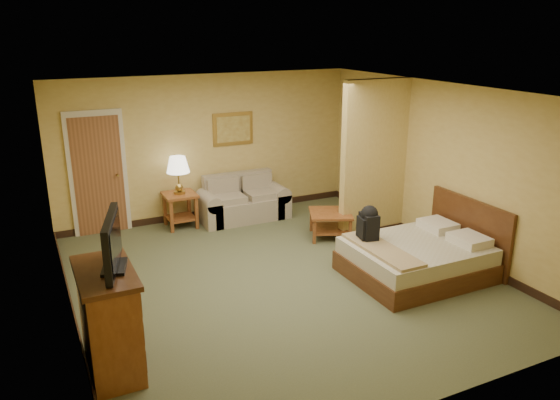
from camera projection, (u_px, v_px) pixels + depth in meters
floor at (281, 279)px, 7.67m from camera, size 6.00×6.00×0.00m
ceiling at (281, 92)px, 6.87m from camera, size 6.00×6.00×0.00m
back_wall at (208, 147)px, 9.84m from camera, size 5.50×0.02×2.60m
left_wall at (61, 221)px, 6.13m from camera, size 0.02×6.00×2.60m
right_wall at (441, 168)px, 8.41m from camera, size 0.02×6.00×2.60m
partition at (374, 159)px, 8.96m from camera, size 1.20×0.15×2.60m
door at (98, 174)px, 9.09m from camera, size 0.94×0.16×2.10m
baseboard at (211, 212)px, 10.21m from camera, size 5.50×0.02×0.12m
loveseat at (243, 205)px, 9.99m from camera, size 1.61×0.75×0.82m
side_table at (180, 205)px, 9.54m from camera, size 0.55×0.55×0.61m
table_lamp at (178, 166)px, 9.32m from camera, size 0.40×0.40×0.66m
coffee_table at (330, 219)px, 9.09m from camera, size 0.90×0.90×0.44m
wall_picture at (233, 129)px, 9.93m from camera, size 0.77×0.04×0.60m
dresser at (110, 320)px, 5.50m from camera, size 0.55×1.04×1.11m
tv at (112, 244)px, 5.29m from camera, size 0.32×0.88×0.55m
bed at (420, 257)px, 7.70m from camera, size 1.91×1.56×1.01m
backpack at (369, 222)px, 7.62m from camera, size 0.25×0.33×0.52m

